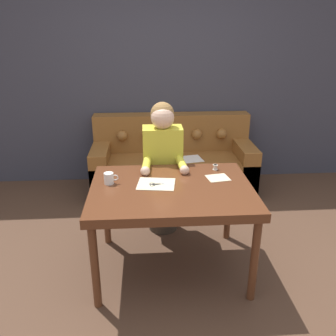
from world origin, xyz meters
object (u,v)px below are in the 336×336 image
at_px(person, 163,169).
at_px(scissors, 157,184).
at_px(couch, 173,164).
at_px(mug, 109,178).
at_px(thread_spool, 215,167).
at_px(dining_table, 171,195).

distance_m(person, scissors, 0.59).
relative_size(couch, mug, 16.98).
relative_size(person, mug, 11.34).
distance_m(mug, thread_spool, 0.92).
distance_m(dining_table, person, 0.62).
bearing_deg(dining_table, mug, 169.12).
bearing_deg(thread_spool, couch, 102.15).
distance_m(couch, person, 1.02).
bearing_deg(thread_spool, scissors, -151.30).
height_order(scissors, thread_spool, thread_spool).
distance_m(scissors, thread_spool, 0.58).
bearing_deg(mug, couch, 67.14).
distance_m(couch, mug, 1.67).
relative_size(couch, person, 1.50).
height_order(person, thread_spool, person).
bearing_deg(scissors, couch, 80.87).
bearing_deg(scissors, person, 82.78).
xyz_separation_m(dining_table, thread_spool, (0.40, 0.33, 0.10)).
bearing_deg(person, couch, 79.71).
height_order(couch, person, person).
distance_m(scissors, mug, 0.38).
height_order(dining_table, person, person).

